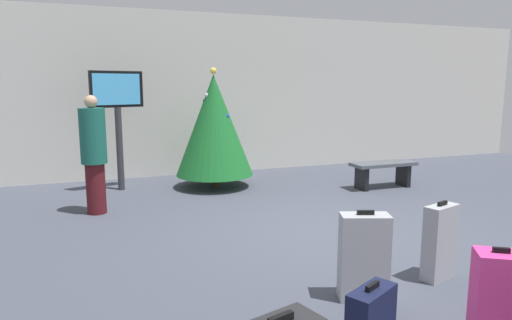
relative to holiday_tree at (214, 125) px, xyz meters
name	(u,v)px	position (x,y,z in m)	size (l,w,h in m)	color
ground_plane	(328,231)	(0.69, -3.08, -1.16)	(16.00, 16.00, 0.00)	#424754
back_wall	(226,94)	(0.69, 1.47, 0.53)	(16.00, 0.20, 3.39)	beige
holiday_tree	(214,125)	(0.00, 0.00, 0.00)	(1.43, 1.43, 2.21)	#4C3319
flight_info_kiosk	(118,106)	(-1.67, 0.37, 0.36)	(0.93, 0.39, 2.14)	#333338
waiting_bench	(383,169)	(2.91, -1.17, -0.81)	(1.23, 0.44, 0.48)	#4C5159
traveller_0	(94,152)	(-2.13, -1.11, -0.24)	(0.53, 0.53, 1.75)	#4C1419
suitcase_4	(440,242)	(0.98, -4.75, -0.79)	(0.41, 0.27, 0.79)	#9EA0A5
suitcase_5	(497,297)	(0.58, -5.78, -0.82)	(0.43, 0.41, 0.73)	#E5388C
suitcase_6	(364,257)	(0.04, -4.85, -0.77)	(0.48, 0.35, 0.82)	#9EA0A5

